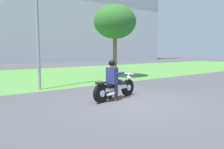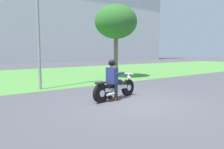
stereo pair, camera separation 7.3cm
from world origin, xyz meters
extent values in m
plane|color=#4C4C51|center=(0.00, 0.00, 0.00)|extent=(120.00, 120.00, 0.00)
cube|color=#549342|center=(0.00, 9.65, 0.00)|extent=(60.00, 12.00, 0.01)
cylinder|color=black|center=(0.48, 0.91, 0.31)|extent=(0.63, 0.26, 0.62)
cylinder|color=silver|center=(0.48, 0.91, 0.31)|extent=(0.24, 0.19, 0.22)
cylinder|color=black|center=(-0.94, 0.58, 0.31)|extent=(0.63, 0.26, 0.62)
cylinder|color=silver|center=(-0.94, 0.58, 0.31)|extent=(0.24, 0.19, 0.22)
cube|color=silver|center=(-0.23, 0.74, 0.39)|extent=(1.16, 0.40, 0.12)
cube|color=silver|center=(-0.28, 0.73, 0.37)|extent=(0.37, 0.31, 0.28)
ellipsoid|color=black|center=(-0.05, 0.79, 0.57)|extent=(0.48, 0.33, 0.22)
cube|color=black|center=(-0.44, 0.69, 0.49)|extent=(0.48, 0.33, 0.10)
cube|color=black|center=(-0.94, 0.58, 0.65)|extent=(0.40, 0.28, 0.06)
cylinder|color=silver|center=(0.43, 0.90, 0.56)|extent=(0.26, 0.11, 0.53)
cylinder|color=silver|center=(0.38, 0.89, 0.85)|extent=(0.18, 0.65, 0.04)
sphere|color=white|center=(0.54, 0.92, 0.67)|extent=(0.16, 0.16, 0.16)
cylinder|color=silver|center=(-0.49, 0.54, 0.25)|extent=(0.55, 0.20, 0.08)
cylinder|color=black|center=(-0.44, 0.88, 0.28)|extent=(0.12, 0.12, 0.56)
cube|color=#593319|center=(-0.39, 0.89, 0.05)|extent=(0.26, 0.15, 0.10)
cylinder|color=black|center=(-0.36, 0.53, 0.28)|extent=(0.12, 0.12, 0.56)
cube|color=#593319|center=(-0.30, 0.54, 0.05)|extent=(0.26, 0.15, 0.10)
cube|color=navy|center=(-0.40, 0.70, 0.84)|extent=(0.30, 0.42, 0.56)
cylinder|color=navy|center=(-0.23, 0.92, 0.92)|extent=(0.43, 0.18, 0.09)
cylinder|color=navy|center=(-0.15, 0.59, 0.92)|extent=(0.43, 0.18, 0.09)
sphere|color=tan|center=(-0.40, 0.70, 1.24)|extent=(0.20, 0.20, 0.20)
sphere|color=black|center=(-0.40, 0.70, 1.27)|extent=(0.24, 0.24, 0.24)
cylinder|color=brown|center=(3.45, 5.64, 1.29)|extent=(0.26, 0.26, 2.59)
ellipsoid|color=#2D6B28|center=(3.45, 5.64, 3.51)|extent=(2.65, 2.65, 2.12)
cylinder|color=gray|center=(-1.79, 4.17, 3.09)|extent=(0.12, 0.12, 6.17)
camera|label=1|loc=(-4.62, -5.05, 1.67)|focal=33.72mm
camera|label=2|loc=(-4.56, -5.09, 1.67)|focal=33.72mm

